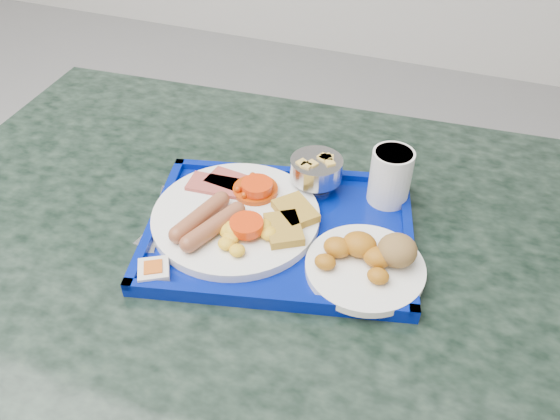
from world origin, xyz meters
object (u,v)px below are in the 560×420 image
bread_plate (369,260)px  juice_cup (391,175)px  table (276,316)px  tray (280,231)px  fruit_bowl (317,169)px  main_plate (238,215)px

bread_plate → juice_cup: juice_cup is taller
table → juice_cup: bearing=42.8°
table → juice_cup: size_ratio=14.06×
tray → bread_plate: bread_plate is taller
tray → fruit_bowl: bearing=79.9°
main_plate → bread_plate: size_ratio=1.54×
table → fruit_bowl: bearing=77.7°
main_plate → tray: bearing=6.5°
tray → juice_cup: 0.20m
bread_plate → fruit_bowl: size_ratio=1.98×
table → juice_cup: juice_cup is taller
tray → fruit_bowl: size_ratio=5.38×
main_plate → bread_plate: bread_plate is taller
main_plate → fruit_bowl: size_ratio=3.05×
bread_plate → juice_cup: bearing=92.8°
tray → bread_plate: size_ratio=2.72×
tray → bread_plate: bearing=-12.7°
main_plate → bread_plate: (0.22, -0.03, 0.00)m
tray → juice_cup: bearing=43.0°
table → main_plate: bearing=-176.9°
bread_plate → main_plate: bearing=173.2°
fruit_bowl → juice_cup: size_ratio=0.93×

